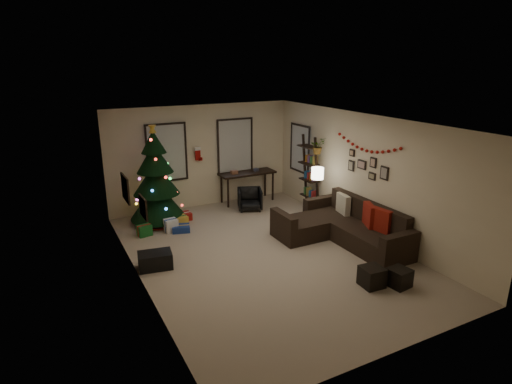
# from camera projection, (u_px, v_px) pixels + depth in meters

# --- Properties ---
(floor) EXTENTS (7.00, 7.00, 0.00)m
(floor) POSITION_uv_depth(u_px,v_px,m) (265.00, 254.00, 8.74)
(floor) COLOR tan
(floor) RESTS_ON ground
(ceiling) EXTENTS (7.00, 7.00, 0.00)m
(ceiling) POSITION_uv_depth(u_px,v_px,m) (266.00, 122.00, 7.94)
(ceiling) COLOR white
(ceiling) RESTS_ON floor
(wall_back) EXTENTS (5.00, 0.00, 5.00)m
(wall_back) POSITION_uv_depth(u_px,v_px,m) (202.00, 156.00, 11.30)
(wall_back) COLOR beige
(wall_back) RESTS_ON floor
(wall_front) EXTENTS (5.00, 0.00, 5.00)m
(wall_front) POSITION_uv_depth(u_px,v_px,m) (400.00, 264.00, 5.37)
(wall_front) COLOR beige
(wall_front) RESTS_ON floor
(wall_left) EXTENTS (0.00, 7.00, 7.00)m
(wall_left) POSITION_uv_depth(u_px,v_px,m) (136.00, 211.00, 7.23)
(wall_left) COLOR beige
(wall_left) RESTS_ON floor
(wall_right) EXTENTS (0.00, 7.00, 7.00)m
(wall_right) POSITION_uv_depth(u_px,v_px,m) (365.00, 176.00, 9.44)
(wall_right) COLOR beige
(wall_right) RESTS_ON floor
(window_back_left) EXTENTS (1.05, 0.06, 1.50)m
(window_back_left) POSITION_uv_depth(u_px,v_px,m) (167.00, 153.00, 10.79)
(window_back_left) COLOR #728CB2
(window_back_left) RESTS_ON wall_back
(window_back_right) EXTENTS (1.05, 0.06, 1.50)m
(window_back_right) POSITION_uv_depth(u_px,v_px,m) (235.00, 146.00, 11.63)
(window_back_right) COLOR #728CB2
(window_back_right) RESTS_ON wall_back
(window_right_wall) EXTENTS (0.06, 0.90, 1.30)m
(window_right_wall) POSITION_uv_depth(u_px,v_px,m) (300.00, 149.00, 11.54)
(window_right_wall) COLOR #728CB2
(window_right_wall) RESTS_ON wall_right
(christmas_tree) EXTENTS (1.32, 1.32, 2.46)m
(christmas_tree) POSITION_uv_depth(u_px,v_px,m) (156.00, 182.00, 10.14)
(christmas_tree) COLOR black
(christmas_tree) RESTS_ON floor
(presents) EXTENTS (1.43, 1.00, 0.30)m
(presents) POSITION_uv_depth(u_px,v_px,m) (173.00, 224.00, 10.01)
(presents) COLOR silver
(presents) RESTS_ON floor
(sofa) EXTENTS (1.89, 2.75, 0.87)m
(sofa) POSITION_uv_depth(u_px,v_px,m) (343.00, 228.00, 9.33)
(sofa) COLOR black
(sofa) RESTS_ON floor
(pillow_red_a) EXTENTS (0.21, 0.52, 0.50)m
(pillow_red_a) POSITION_uv_depth(u_px,v_px,m) (380.00, 220.00, 8.78)
(pillow_red_a) COLOR maroon
(pillow_red_a) RESTS_ON sofa
(pillow_red_b) EXTENTS (0.32, 0.51, 0.50)m
(pillow_red_b) POSITION_uv_depth(u_px,v_px,m) (369.00, 216.00, 9.06)
(pillow_red_b) COLOR maroon
(pillow_red_b) RESTS_ON sofa
(pillow_cream) EXTENTS (0.22, 0.48, 0.46)m
(pillow_cream) POSITION_uv_depth(u_px,v_px,m) (343.00, 204.00, 9.80)
(pillow_cream) COLOR #BDB499
(pillow_cream) RESTS_ON sofa
(ottoman_near) EXTENTS (0.40, 0.40, 0.36)m
(ottoman_near) POSITION_uv_depth(u_px,v_px,m) (372.00, 277.00, 7.47)
(ottoman_near) COLOR black
(ottoman_near) RESTS_ON floor
(ottoman_far) EXTENTS (0.39, 0.39, 0.33)m
(ottoman_far) POSITION_uv_depth(u_px,v_px,m) (399.00, 278.00, 7.46)
(ottoman_far) COLOR black
(ottoman_far) RESTS_ON floor
(desk) EXTENTS (1.56, 0.56, 0.84)m
(desk) POSITION_uv_depth(u_px,v_px,m) (247.00, 176.00, 11.77)
(desk) COLOR black
(desk) RESTS_ON floor
(desk_chair) EXTENTS (0.71, 0.69, 0.58)m
(desk_chair) POSITION_uv_depth(u_px,v_px,m) (250.00, 199.00, 11.25)
(desk_chair) COLOR black
(desk_chair) RESTS_ON floor
(bookshelf) EXTENTS (0.30, 0.58, 1.99)m
(bookshelf) POSITION_uv_depth(u_px,v_px,m) (310.00, 175.00, 11.00)
(bookshelf) COLOR black
(bookshelf) RESTS_ON floor
(potted_plant) EXTENTS (0.51, 0.45, 0.52)m
(potted_plant) POSITION_uv_depth(u_px,v_px,m) (318.00, 143.00, 10.51)
(potted_plant) COLOR #4C4C4C
(potted_plant) RESTS_ON bookshelf
(floor_lamp) EXTENTS (0.29, 0.29, 1.37)m
(floor_lamp) POSITION_uv_depth(u_px,v_px,m) (317.00, 177.00, 10.11)
(floor_lamp) COLOR black
(floor_lamp) RESTS_ON floor
(art_map) EXTENTS (0.04, 0.60, 0.50)m
(art_map) POSITION_uv_depth(u_px,v_px,m) (125.00, 188.00, 8.00)
(art_map) COLOR black
(art_map) RESTS_ON wall_left
(art_abstract) EXTENTS (0.04, 0.45, 0.35)m
(art_abstract) POSITION_uv_depth(u_px,v_px,m) (143.00, 207.00, 6.78)
(art_abstract) COLOR black
(art_abstract) RESTS_ON wall_left
(gallery) EXTENTS (0.03, 1.25, 0.54)m
(gallery) POSITION_uv_depth(u_px,v_px,m) (367.00, 167.00, 9.30)
(gallery) COLOR black
(gallery) RESTS_ON wall_right
(garland) EXTENTS (0.08, 1.90, 0.30)m
(garland) POSITION_uv_depth(u_px,v_px,m) (367.00, 145.00, 9.17)
(garland) COLOR #A5140C
(garland) RESTS_ON wall_right
(stocking_left) EXTENTS (0.20, 0.05, 0.36)m
(stocking_left) POSITION_uv_depth(u_px,v_px,m) (198.00, 154.00, 11.12)
(stocking_left) COLOR #990F0C
(stocking_left) RESTS_ON wall_back
(stocking_right) EXTENTS (0.20, 0.05, 0.36)m
(stocking_right) POSITION_uv_depth(u_px,v_px,m) (208.00, 149.00, 11.37)
(stocking_right) COLOR #990F0C
(stocking_right) RESTS_ON wall_back
(storage_bin) EXTENTS (0.68, 0.51, 0.31)m
(storage_bin) POSITION_uv_depth(u_px,v_px,m) (155.00, 260.00, 8.12)
(storage_bin) COLOR black
(storage_bin) RESTS_ON floor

